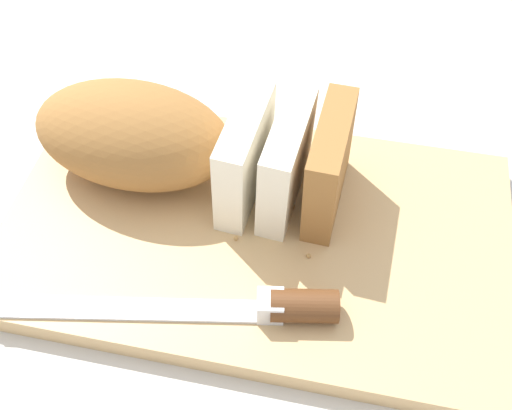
# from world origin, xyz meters

# --- Properties ---
(ground_plane) EXTENTS (3.00, 3.00, 0.00)m
(ground_plane) POSITION_xyz_m (0.00, 0.00, 0.00)
(ground_plane) COLOR beige
(cutting_board) EXTENTS (0.44, 0.26, 0.02)m
(cutting_board) POSITION_xyz_m (0.00, 0.00, 0.01)
(cutting_board) COLOR tan
(cutting_board) RESTS_ON ground_plane
(bread_loaf) EXTENTS (0.28, 0.11, 0.09)m
(bread_loaf) POSITION_xyz_m (-0.08, 0.04, 0.07)
(bread_loaf) COLOR #996633
(bread_loaf) RESTS_ON cutting_board
(bread_knife) EXTENTS (0.27, 0.06, 0.03)m
(bread_knife) POSITION_xyz_m (0.02, -0.08, 0.03)
(bread_knife) COLOR silver
(bread_knife) RESTS_ON cutting_board
(crumb_near_knife) EXTENTS (0.00, 0.00, 0.00)m
(crumb_near_knife) POSITION_xyz_m (-0.01, -0.02, 0.02)
(crumb_near_knife) COLOR tan
(crumb_near_knife) RESTS_ON cutting_board
(crumb_near_loaf) EXTENTS (0.00, 0.00, 0.00)m
(crumb_near_loaf) POSITION_xyz_m (0.05, -0.02, 0.02)
(crumb_near_loaf) COLOR tan
(crumb_near_loaf) RESTS_ON cutting_board
(crumb_stray_left) EXTENTS (0.01, 0.01, 0.01)m
(crumb_stray_left) POSITION_xyz_m (0.03, 0.02, 0.02)
(crumb_stray_left) COLOR tan
(crumb_stray_left) RESTS_ON cutting_board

